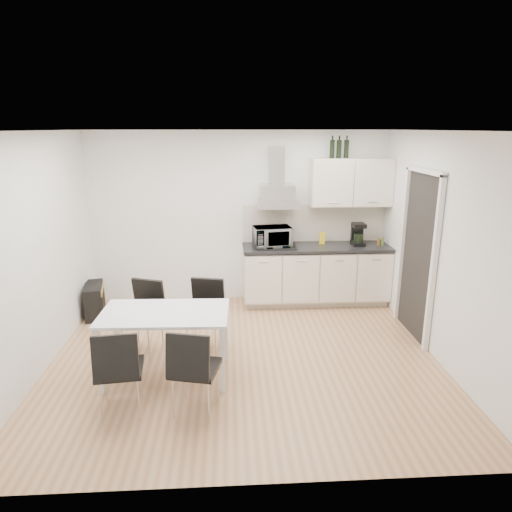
% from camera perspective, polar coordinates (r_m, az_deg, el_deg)
% --- Properties ---
extents(ground, '(4.50, 4.50, 0.00)m').
position_cam_1_polar(ground, '(5.54, -1.41, -12.59)').
color(ground, tan).
rests_on(ground, ground).
extents(wall_back, '(4.50, 0.10, 2.60)m').
position_cam_1_polar(wall_back, '(7.00, -2.09, 4.80)').
color(wall_back, white).
rests_on(wall_back, ground).
extents(wall_front, '(4.50, 0.10, 2.60)m').
position_cam_1_polar(wall_front, '(3.17, -0.23, -9.06)').
color(wall_front, white).
rests_on(wall_front, ground).
extents(wall_left, '(0.10, 4.00, 2.60)m').
position_cam_1_polar(wall_left, '(5.47, -25.80, 0.07)').
color(wall_left, white).
rests_on(wall_left, ground).
extents(wall_right, '(0.10, 4.00, 2.60)m').
position_cam_1_polar(wall_right, '(5.60, 22.18, 0.82)').
color(wall_right, white).
rests_on(wall_right, ground).
extents(ceiling, '(4.50, 4.50, 0.00)m').
position_cam_1_polar(ceiling, '(4.88, -1.63, 15.40)').
color(ceiling, white).
rests_on(ceiling, wall_back).
extents(doorway, '(0.08, 1.04, 2.10)m').
position_cam_1_polar(doorway, '(6.13, 19.45, -0.11)').
color(doorway, white).
rests_on(doorway, ground).
extents(kitchenette, '(2.22, 0.64, 2.52)m').
position_cam_1_polar(kitchenette, '(6.98, 7.75, 0.67)').
color(kitchenette, beige).
rests_on(kitchenette, ground).
extents(dining_table, '(1.37, 0.81, 0.75)m').
position_cam_1_polar(dining_table, '(4.99, -11.32, -7.79)').
color(dining_table, white).
rests_on(dining_table, ground).
extents(chair_far_left, '(0.58, 0.62, 0.88)m').
position_cam_1_polar(chair_far_left, '(5.63, -14.08, -7.65)').
color(chair_far_left, black).
rests_on(chair_far_left, ground).
extents(chair_far_right, '(0.53, 0.58, 0.88)m').
position_cam_1_polar(chair_far_right, '(5.53, -6.45, -7.70)').
color(chair_far_right, black).
rests_on(chair_far_right, ground).
extents(chair_near_left, '(0.49, 0.55, 0.88)m').
position_cam_1_polar(chair_near_left, '(4.59, -16.65, -13.49)').
color(chair_near_left, black).
rests_on(chair_near_left, ground).
extents(chair_near_right, '(0.54, 0.59, 0.88)m').
position_cam_1_polar(chair_near_right, '(4.45, -7.59, -13.86)').
color(chair_near_right, black).
rests_on(chair_near_right, ground).
extents(guitar_amp, '(0.35, 0.60, 0.47)m').
position_cam_1_polar(guitar_amp, '(6.98, -19.54, -5.25)').
color(guitar_amp, black).
rests_on(guitar_amp, ground).
extents(floor_speaker, '(0.21, 0.20, 0.27)m').
position_cam_1_polar(floor_speaker, '(7.23, -6.05, -4.52)').
color(floor_speaker, black).
rests_on(floor_speaker, ground).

